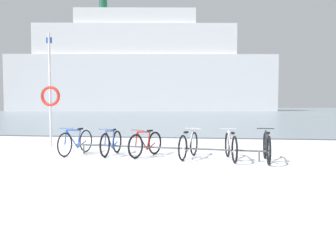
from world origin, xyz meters
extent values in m
cube|color=white|center=(0.00, -1.00, -0.04)|extent=(80.00, 22.00, 0.08)
cube|color=gray|center=(0.00, 65.00, -0.04)|extent=(80.00, 110.00, 0.08)
cube|color=#47474C|center=(0.00, 10.00, -0.02)|extent=(80.00, 0.50, 0.05)
cylinder|color=#4C5156|center=(0.02, 4.27, 0.28)|extent=(5.66, 0.93, 0.05)
cylinder|color=#4C5156|center=(-2.52, 4.67, 0.14)|extent=(0.04, 0.04, 0.28)
cylinder|color=#4C5156|center=(2.56, 3.88, 0.14)|extent=(0.04, 0.04, 0.28)
torus|color=black|center=(-2.84, 4.04, 0.35)|extent=(0.18, 0.69, 0.70)
torus|color=black|center=(-2.62, 5.11, 0.35)|extent=(0.18, 0.69, 0.70)
cylinder|color=#3359B2|center=(-2.77, 4.38, 0.48)|extent=(0.15, 0.57, 0.59)
cylinder|color=#3359B2|center=(-2.70, 4.73, 0.45)|extent=(0.08, 0.20, 0.53)
cylinder|color=#3359B2|center=(-2.75, 4.46, 0.74)|extent=(0.18, 0.70, 0.09)
cylinder|color=#3359B2|center=(-2.67, 4.88, 0.27)|extent=(0.13, 0.47, 0.19)
cylinder|color=#3359B2|center=(-2.84, 4.08, 0.55)|extent=(0.06, 0.12, 0.42)
cube|color=black|center=(-2.68, 4.81, 0.75)|extent=(0.12, 0.21, 0.05)
cylinder|color=#3359B2|center=(-2.83, 4.12, 0.81)|extent=(0.45, 0.12, 0.02)
torus|color=black|center=(-1.68, 4.10, 0.35)|extent=(0.12, 0.69, 0.69)
torus|color=black|center=(-1.59, 5.05, 0.35)|extent=(0.12, 0.69, 0.69)
cylinder|color=#3359B2|center=(-1.65, 4.41, 0.47)|extent=(0.08, 0.50, 0.58)
cylinder|color=#3359B2|center=(-1.62, 4.72, 0.44)|extent=(0.05, 0.18, 0.52)
cylinder|color=#3359B2|center=(-1.64, 4.48, 0.72)|extent=(0.10, 0.62, 0.08)
cylinder|color=#3359B2|center=(-1.61, 4.85, 0.27)|extent=(0.08, 0.42, 0.19)
cylinder|color=#3359B2|center=(-1.68, 4.14, 0.54)|extent=(0.05, 0.11, 0.41)
cube|color=black|center=(-1.62, 4.79, 0.74)|extent=(0.10, 0.21, 0.05)
cylinder|color=#3359B2|center=(-1.67, 4.17, 0.79)|extent=(0.46, 0.07, 0.02)
torus|color=black|center=(-0.77, 4.00, 0.34)|extent=(0.33, 0.65, 0.68)
torus|color=black|center=(-0.38, 4.87, 0.34)|extent=(0.33, 0.65, 0.68)
cylinder|color=#B22D2D|center=(-0.64, 4.28, 0.46)|extent=(0.24, 0.48, 0.57)
cylinder|color=#B22D2D|center=(-0.51, 4.57, 0.44)|extent=(0.11, 0.18, 0.51)
cylinder|color=#B22D2D|center=(-0.61, 4.35, 0.71)|extent=(0.29, 0.59, 0.08)
cylinder|color=#B22D2D|center=(-0.46, 4.69, 0.27)|extent=(0.20, 0.40, 0.19)
cylinder|color=#B22D2D|center=(-0.75, 4.03, 0.54)|extent=(0.08, 0.11, 0.40)
cube|color=black|center=(-0.48, 4.63, 0.73)|extent=(0.15, 0.22, 0.05)
cylinder|color=#B22D2D|center=(-0.74, 4.06, 0.79)|extent=(0.43, 0.21, 0.02)
torus|color=black|center=(0.80, 4.81, 0.35)|extent=(0.21, 0.68, 0.69)
torus|color=black|center=(0.56, 3.81, 0.35)|extent=(0.21, 0.68, 0.69)
cylinder|color=silver|center=(0.72, 4.49, 0.47)|extent=(0.16, 0.54, 0.58)
cylinder|color=silver|center=(0.64, 4.16, 0.45)|extent=(0.08, 0.19, 0.52)
cylinder|color=silver|center=(0.70, 4.41, 0.72)|extent=(0.19, 0.67, 0.08)
cylinder|color=silver|center=(0.61, 4.02, 0.27)|extent=(0.14, 0.45, 0.19)
cylinder|color=silver|center=(0.79, 4.78, 0.55)|extent=(0.06, 0.12, 0.41)
cube|color=black|center=(0.63, 4.08, 0.74)|extent=(0.12, 0.21, 0.05)
cylinder|color=silver|center=(0.78, 4.74, 0.80)|extent=(0.45, 0.13, 0.02)
torus|color=black|center=(1.77, 4.65, 0.35)|extent=(0.14, 0.71, 0.70)
torus|color=black|center=(1.91, 3.56, 0.35)|extent=(0.14, 0.71, 0.70)
cylinder|color=silver|center=(1.81, 4.30, 0.48)|extent=(0.11, 0.57, 0.59)
cylinder|color=silver|center=(1.86, 3.94, 0.45)|extent=(0.06, 0.20, 0.53)
cylinder|color=silver|center=(1.83, 4.21, 0.74)|extent=(0.13, 0.71, 0.08)
cylinder|color=silver|center=(1.88, 3.79, 0.27)|extent=(0.10, 0.48, 0.19)
cylinder|color=silver|center=(1.77, 4.61, 0.56)|extent=(0.05, 0.12, 0.42)
cube|color=black|center=(1.87, 3.86, 0.75)|extent=(0.11, 0.21, 0.05)
cylinder|color=silver|center=(1.78, 4.57, 0.81)|extent=(0.46, 0.08, 0.02)
torus|color=black|center=(2.79, 4.49, 0.37)|extent=(0.09, 0.73, 0.73)
torus|color=black|center=(2.74, 3.40, 0.37)|extent=(0.09, 0.73, 0.73)
cylinder|color=#1E2328|center=(2.77, 4.14, 0.49)|extent=(0.06, 0.58, 0.61)
cylinder|color=#1E2328|center=(2.76, 3.78, 0.47)|extent=(0.05, 0.20, 0.55)
cylinder|color=#1E2328|center=(2.77, 4.05, 0.76)|extent=(0.07, 0.72, 0.09)
cylinder|color=#1E2328|center=(2.75, 3.63, 0.28)|extent=(0.06, 0.48, 0.20)
cylinder|color=#1E2328|center=(2.79, 4.45, 0.58)|extent=(0.04, 0.12, 0.43)
cube|color=black|center=(2.75, 3.70, 0.78)|extent=(0.09, 0.20, 0.05)
cylinder|color=#1E2328|center=(2.79, 4.41, 0.84)|extent=(0.46, 0.05, 0.02)
cylinder|color=silver|center=(-4.32, 6.23, 1.98)|extent=(0.08, 0.08, 3.96)
cylinder|color=white|center=(-4.32, 6.23, 2.77)|extent=(0.09, 0.09, 0.30)
torus|color=red|center=(-4.32, 6.23, 1.78)|extent=(0.72, 0.11, 0.72)
cube|color=navy|center=(-4.32, 6.23, 3.71)|extent=(0.20, 0.03, 0.20)
cube|color=white|center=(-13.16, 65.37, 5.40)|extent=(52.86, 16.16, 10.79)
cube|color=white|center=(-14.45, 65.19, 13.76)|extent=(39.77, 13.01, 5.94)
cube|color=white|center=(-14.45, 65.19, 18.24)|extent=(24.10, 9.49, 3.02)
camera|label=1|loc=(1.41, -5.61, 1.53)|focal=38.12mm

